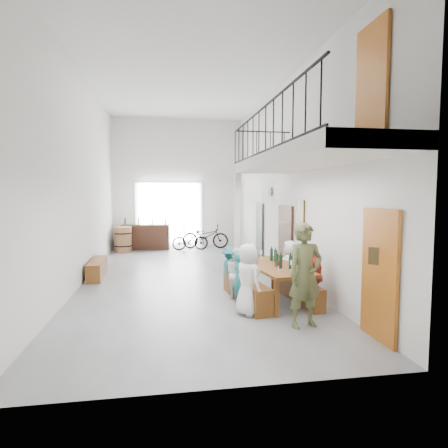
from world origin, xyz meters
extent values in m
plane|color=slate|center=(0.00, 0.00, 0.00)|extent=(12.00, 12.00, 0.00)
plane|color=white|center=(0.00, 6.00, 2.75)|extent=(5.50, 0.00, 5.50)
plane|color=white|center=(0.00, -6.00, 2.75)|extent=(5.50, 0.00, 5.50)
plane|color=white|center=(-2.75, 0.00, 2.75)|extent=(0.00, 12.00, 12.00)
plane|color=white|center=(2.75, 0.00, 2.75)|extent=(0.00, 12.00, 12.00)
plane|color=white|center=(0.00, 0.00, 5.50)|extent=(12.00, 12.00, 0.00)
cube|color=white|center=(-0.40, 5.94, 1.40)|extent=(2.80, 0.08, 2.80)
cube|color=#9F5417|center=(2.70, -4.90, 1.05)|extent=(0.06, 0.95, 2.10)
cube|color=#3C1E10|center=(2.70, -0.30, 1.00)|extent=(0.06, 1.10, 2.00)
cube|color=#2F3930|center=(2.70, 2.50, 1.00)|extent=(0.06, 0.80, 2.00)
cube|color=#9F5417|center=(2.70, -4.50, 4.10)|extent=(0.06, 0.90, 1.95)
cube|color=#3F3019|center=(2.72, -1.40, 1.90)|extent=(0.04, 0.45, 0.55)
cylinder|color=white|center=(2.71, 1.20, 2.40)|extent=(0.04, 0.28, 0.28)
cube|color=white|center=(2.00, -3.20, 3.00)|extent=(1.50, 5.60, 0.25)
cube|color=black|center=(1.27, -3.20, 3.98)|extent=(0.03, 5.60, 0.03)
cube|color=black|center=(1.27, -3.20, 3.15)|extent=(0.03, 5.60, 0.03)
cube|color=black|center=(2.00, -0.42, 3.98)|extent=(1.50, 0.03, 0.03)
cube|color=white|center=(1.30, -0.45, 1.44)|extent=(0.14, 0.14, 2.88)
cube|color=brown|center=(1.71, -2.55, 0.76)|extent=(1.20, 2.39, 0.06)
cube|color=brown|center=(1.43, -3.58, 0.36)|extent=(0.08, 0.08, 0.73)
cube|color=brown|center=(2.21, -3.49, 0.36)|extent=(0.08, 0.08, 0.73)
cube|color=brown|center=(1.20, -1.62, 0.36)|extent=(0.08, 0.08, 0.73)
cube|color=brown|center=(1.99, -1.52, 0.36)|extent=(0.08, 0.08, 0.73)
cube|color=brown|center=(1.07, -2.51, 0.26)|extent=(0.60, 2.28, 0.52)
cube|color=brown|center=(2.23, -2.56, 0.24)|extent=(0.44, 2.06, 0.47)
cylinder|color=black|center=(1.71, -2.69, 0.97)|extent=(0.07, 0.07, 0.35)
cylinder|color=black|center=(1.79, -2.02, 0.97)|extent=(0.07, 0.07, 0.35)
cylinder|color=black|center=(1.73, -2.89, 0.97)|extent=(0.07, 0.07, 0.35)
cylinder|color=black|center=(1.84, -2.18, 0.97)|extent=(0.07, 0.07, 0.35)
cylinder|color=black|center=(1.91, -2.99, 0.97)|extent=(0.07, 0.07, 0.35)
cube|color=brown|center=(-2.50, 0.53, 0.24)|extent=(0.42, 1.71, 0.48)
cylinder|color=#936037|center=(-2.25, 5.08, 0.51)|extent=(0.67, 0.67, 1.01)
cylinder|color=black|center=(-2.25, 5.08, 0.25)|extent=(0.69, 0.69, 0.05)
cylinder|color=black|center=(-2.25, 5.08, 0.76)|extent=(0.69, 0.69, 0.05)
cube|color=#3C1E10|center=(-1.39, 5.65, 0.52)|extent=(2.01, 0.74, 1.04)
cylinder|color=black|center=(-2.22, 5.71, 1.18)|extent=(0.06, 0.06, 0.28)
cylinder|color=black|center=(-1.66, 5.71, 1.18)|extent=(0.06, 0.06, 0.28)
cylinder|color=black|center=(-1.11, 5.66, 1.18)|extent=(0.06, 0.06, 0.28)
cylinder|color=black|center=(-0.56, 5.55, 1.18)|extent=(0.06, 0.06, 0.28)
imported|color=white|center=(0.93, -3.35, 0.69)|extent=(0.65, 0.79, 1.38)
imported|color=#216E71|center=(0.91, -2.61, 0.55)|extent=(0.34, 0.45, 1.10)
imported|color=white|center=(0.94, -2.24, 0.57)|extent=(0.62, 0.68, 1.15)
imported|color=#216E71|center=(0.89, -1.61, 0.54)|extent=(0.49, 0.75, 1.08)
imported|color=#BA3720|center=(2.36, -3.07, 0.66)|extent=(0.37, 0.79, 1.32)
imported|color=black|center=(2.34, -2.36, 0.52)|extent=(0.66, 1.01, 1.04)
imported|color=white|center=(2.30, -1.87, 0.61)|extent=(0.51, 0.67, 1.23)
imported|color=#515831|center=(1.77, -4.14, 0.91)|extent=(0.75, 0.57, 1.83)
imported|color=#1F4C1A|center=(2.45, 0.98, 0.21)|extent=(0.44, 0.41, 0.42)
imported|color=black|center=(1.11, 5.53, 0.51)|extent=(2.04, 0.98, 1.03)
imported|color=black|center=(0.44, 5.08, 0.45)|extent=(1.49, 0.45, 0.89)
camera|label=1|loc=(-0.67, -10.25, 2.33)|focal=30.00mm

